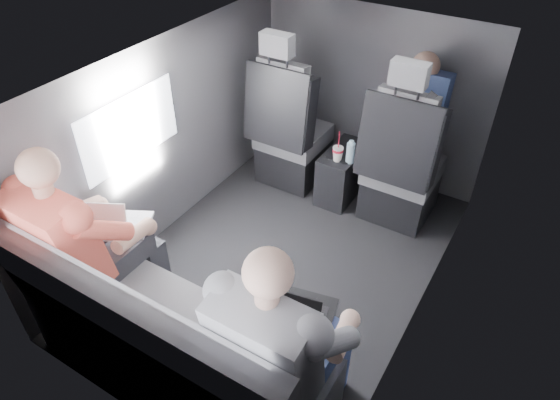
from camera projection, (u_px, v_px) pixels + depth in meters
The scene contains 19 objects.
floor at pixel (283, 261), 3.35m from camera, with size 2.60×2.60×0.00m, color black.
ceiling at pixel (284, 71), 2.52m from camera, with size 2.60×2.60×0.00m, color #B2B2AD.
panel_left at pixel (168, 139), 3.31m from camera, with size 0.02×2.60×1.35m, color #56565B.
panel_right at pixel (433, 232), 2.57m from camera, with size 0.02×2.60×1.35m, color #56565B.
panel_front at pixel (371, 95), 3.81m from camera, with size 1.80×0.02×1.35m, color #56565B.
panel_back at pixel (121, 335), 2.06m from camera, with size 1.80×0.02×1.35m, color #56565B.
side_window at pixel (131, 129), 2.96m from camera, with size 0.02×0.75×0.42m, color white.
seatbelt at pixel (400, 132), 3.13m from camera, with size 0.05×0.01×0.65m, color black.
front_seat_left at pixel (290, 137), 3.86m from camera, with size 0.52×0.58×1.26m.
front_seat_right at pixel (400, 172), 3.49m from camera, with size 0.52×0.58×1.26m.
center_console at pixel (342, 173), 3.82m from camera, with size 0.24×0.48×0.41m.
rear_bench at pixel (172, 348), 2.44m from camera, with size 1.60×0.57×0.92m.
soda_cup at pixel (338, 153), 3.56m from camera, with size 0.08×0.08×0.24m.
water_bottle at pixel (350, 152), 3.53m from camera, with size 0.06×0.06×0.18m.
laptop_white at pixel (113, 223), 2.69m from camera, with size 0.37×0.41×0.23m.
laptop_black at pixel (293, 311), 2.22m from camera, with size 0.36×0.35×0.23m.
passenger_rear_left at pixel (85, 243), 2.55m from camera, with size 0.52×0.64×1.26m.
passenger_rear_right at pixel (283, 345), 2.07m from camera, with size 0.52×0.63×1.24m.
passenger_front_right at pixel (417, 112), 3.46m from camera, with size 0.38×0.38×0.74m.
Camera 1 is at (1.23, -2.06, 2.38)m, focal length 32.00 mm.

